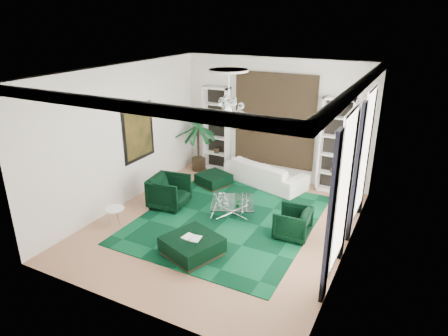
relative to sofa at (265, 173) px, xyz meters
The scene contains 30 objects.
floor 2.88m from the sofa, 90.00° to the right, with size 6.00×7.00×0.02m, color tan.
ceiling 4.46m from the sofa, 90.00° to the right, with size 6.00×7.00×0.02m, color white.
wall_back 1.66m from the sofa, 90.00° to the left, with size 6.00×0.02×3.80m, color white.
wall_front 6.54m from the sofa, 90.00° to the right, with size 6.00×0.02×3.80m, color white.
wall_left 4.42m from the sofa, 136.56° to the right, with size 0.02×7.00×3.80m, color white.
wall_right 4.42m from the sofa, 43.44° to the right, with size 0.02×7.00×3.80m, color white.
crown_molding 4.38m from the sofa, 90.00° to the right, with size 6.00×7.00×0.18m, color white, non-canonical shape.
ceiling_medallion 4.24m from the sofa, 90.00° to the right, with size 0.90×0.90×0.05m, color white.
tapestry 1.64m from the sofa, 90.00° to the left, with size 2.50×0.06×2.80m, color black.
shelving_left 2.25m from the sofa, 166.73° to the left, with size 0.90×0.38×2.80m, color white, non-canonical shape.
shelving_right 2.25m from the sofa, 13.27° to the left, with size 0.90×0.38×2.80m, color white, non-canonical shape.
painting 4.01m from the sofa, 142.85° to the right, with size 0.04×1.30×1.60m, color black.
window_near 5.03m from the sofa, 51.43° to the right, with size 0.03×1.10×2.90m, color white.
curtain_near_a 5.56m from the sofa, 56.88° to the right, with size 0.07×0.30×3.25m, color black.
curtain_near_b 4.38m from the sofa, 45.15° to the right, with size 0.07×0.30×3.25m, color black.
window_far 3.62m from the sofa, 24.30° to the right, with size 0.03×1.10×2.90m, color white.
curtain_far_a 3.86m from the sofa, 35.78° to the right, with size 0.07×0.30×3.25m, color black.
curtain_far_b 3.27m from the sofa, 10.92° to the right, with size 0.07×0.30×3.25m, color black.
rug 2.58m from the sofa, 90.00° to the right, with size 4.20×5.00×0.02m, color black.
sofa is the anchor object (origin of this frame).
armchair_left 3.18m from the sofa, 123.44° to the right, with size 0.94×0.97×0.88m, color black.
armchair_right 3.18m from the sofa, 56.56° to the right, with size 0.79×0.81×0.74m, color black.
coffee_table 2.31m from the sofa, 90.00° to the right, with size 1.09×1.09×0.38m, color white, non-canonical shape.
ottoman_side 1.61m from the sofa, 147.80° to the right, with size 0.86×0.86×0.38m, color black.
ottoman_front 4.40m from the sofa, 89.35° to the right, with size 1.08×1.08×0.43m, color black.
book 4.40m from the sofa, 89.35° to the right, with size 0.41×0.27×0.03m, color white.
side_table 4.77m from the sofa, 119.52° to the right, with size 0.48×0.48×0.46m, color white.
palm 2.61m from the sofa, behind, with size 1.60×1.60×2.56m, color #124822, non-canonical shape.
chandelier 3.55m from the sofa, 90.00° to the right, with size 0.84×0.84×0.76m, color white, non-canonical shape.
table_plant 2.54m from the sofa, 83.84° to the right, with size 0.13×0.11×0.24m, color #124822.
Camera 1 is at (4.11, -7.90, 4.96)m, focal length 32.00 mm.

